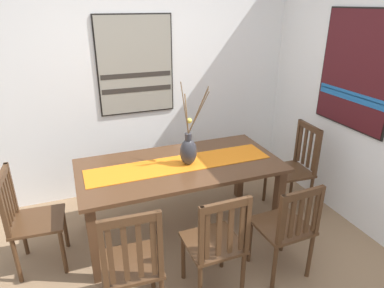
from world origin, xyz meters
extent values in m
cube|color=#8E7051|center=(0.00, 0.00, -0.01)|extent=(6.40, 6.40, 0.03)
cube|color=white|center=(0.00, 1.86, 1.35)|extent=(6.40, 0.12, 2.70)
cube|color=#51331E|center=(0.07, 0.75, 0.74)|extent=(1.91, 0.95, 0.03)
cube|color=#51331E|center=(-0.81, 0.35, 0.36)|extent=(0.08, 0.08, 0.72)
cube|color=#51331E|center=(0.94, 0.35, 0.36)|extent=(0.08, 0.08, 0.72)
cube|color=#51331E|center=(-0.81, 1.14, 0.36)|extent=(0.08, 0.08, 0.72)
cube|color=#51331E|center=(0.94, 1.14, 0.36)|extent=(0.08, 0.08, 0.72)
cube|color=orange|center=(0.07, 0.75, 0.76)|extent=(1.76, 0.36, 0.01)
ellipsoid|color=#333338|center=(0.14, 0.71, 0.88)|extent=(0.16, 0.14, 0.26)
cylinder|color=#333338|center=(0.14, 0.71, 1.04)|extent=(0.07, 0.07, 0.07)
cylinder|color=brown|center=(0.10, 0.71, 1.31)|extent=(0.08, 0.01, 0.48)
cylinder|color=brown|center=(0.20, 0.64, 1.29)|extent=(0.13, 0.15, 0.44)
cylinder|color=brown|center=(0.12, 0.68, 1.21)|extent=(0.05, 0.08, 0.28)
cylinder|color=brown|center=(0.21, 0.65, 1.30)|extent=(0.14, 0.14, 0.46)
cylinder|color=brown|center=(0.15, 0.78, 1.24)|extent=(0.03, 0.14, 0.34)
cylinder|color=brown|center=(0.21, 0.64, 1.28)|extent=(0.14, 0.16, 0.42)
sphere|color=#E5CC4C|center=(0.16, 0.75, 1.18)|extent=(0.05, 0.05, 0.05)
cube|color=#4C301C|center=(0.05, -0.06, 0.45)|extent=(0.42, 0.42, 0.03)
cylinder|color=#4C301C|center=(-0.13, 0.12, 0.22)|extent=(0.04, 0.04, 0.44)
cylinder|color=#4C301C|center=(0.23, 0.12, 0.22)|extent=(0.04, 0.04, 0.44)
cylinder|color=#4C301C|center=(-0.12, -0.24, 0.22)|extent=(0.04, 0.04, 0.44)
cylinder|color=#4C301C|center=(0.24, -0.24, 0.22)|extent=(0.04, 0.04, 0.44)
cube|color=#4C301C|center=(-0.12, -0.25, 0.70)|extent=(0.04, 0.04, 0.47)
cube|color=#4C301C|center=(0.24, -0.25, 0.70)|extent=(0.04, 0.04, 0.47)
cube|color=#4C301C|center=(0.06, -0.25, 0.90)|extent=(0.38, 0.04, 0.06)
cube|color=#4C301C|center=(-0.08, -0.25, 0.68)|extent=(0.04, 0.02, 0.38)
cube|color=#4C301C|center=(0.01, -0.25, 0.68)|extent=(0.04, 0.02, 0.38)
cube|color=#4C301C|center=(0.10, -0.25, 0.68)|extent=(0.04, 0.02, 0.38)
cube|color=#4C301C|center=(0.19, -0.25, 0.68)|extent=(0.04, 0.02, 0.38)
cube|color=#4C301C|center=(1.34, 0.74, 0.45)|extent=(0.44, 0.44, 0.03)
cylinder|color=#4C301C|center=(1.15, 0.58, 0.22)|extent=(0.04, 0.04, 0.44)
cylinder|color=#4C301C|center=(1.17, 0.93, 0.22)|extent=(0.04, 0.04, 0.44)
cylinder|color=#4C301C|center=(1.51, 0.55, 0.22)|extent=(0.04, 0.04, 0.44)
cylinder|color=#4C301C|center=(1.53, 0.91, 0.22)|extent=(0.04, 0.04, 0.44)
cube|color=#4C301C|center=(1.52, 0.55, 0.72)|extent=(0.04, 0.04, 0.51)
cube|color=#4C301C|center=(1.54, 0.91, 0.72)|extent=(0.04, 0.04, 0.51)
cube|color=#4C301C|center=(1.53, 0.73, 0.94)|extent=(0.05, 0.38, 0.06)
cube|color=#4C301C|center=(1.52, 0.60, 0.70)|extent=(0.02, 0.04, 0.42)
cube|color=#4C301C|center=(1.52, 0.69, 0.70)|extent=(0.02, 0.04, 0.42)
cube|color=#4C301C|center=(1.53, 0.78, 0.70)|extent=(0.02, 0.04, 0.42)
cube|color=#4C301C|center=(1.54, 0.87, 0.70)|extent=(0.02, 0.04, 0.42)
cube|color=#4C301C|center=(0.68, -0.07, 0.45)|extent=(0.44, 0.44, 0.03)
cylinder|color=#4C301C|center=(0.49, 0.10, 0.22)|extent=(0.04, 0.04, 0.44)
cylinder|color=#4C301C|center=(0.85, 0.12, 0.22)|extent=(0.04, 0.04, 0.44)
cylinder|color=#4C301C|center=(0.51, -0.26, 0.22)|extent=(0.04, 0.04, 0.44)
cylinder|color=#4C301C|center=(0.87, -0.24, 0.22)|extent=(0.04, 0.04, 0.44)
cube|color=#4C301C|center=(0.51, -0.27, 0.68)|extent=(0.04, 0.04, 0.43)
cube|color=#4C301C|center=(0.87, -0.25, 0.68)|extent=(0.04, 0.04, 0.43)
cube|color=#4C301C|center=(0.69, -0.26, 0.86)|extent=(0.38, 0.05, 0.06)
cube|color=#4C301C|center=(0.54, -0.27, 0.66)|extent=(0.04, 0.02, 0.34)
cube|color=#4C301C|center=(0.61, -0.26, 0.66)|extent=(0.04, 0.02, 0.34)
cube|color=#4C301C|center=(0.69, -0.26, 0.66)|extent=(0.04, 0.02, 0.34)
cube|color=#4C301C|center=(0.76, -0.26, 0.66)|extent=(0.04, 0.02, 0.34)
cube|color=#4C301C|center=(0.84, -0.25, 0.66)|extent=(0.04, 0.02, 0.34)
cube|color=#4C301C|center=(-1.23, 0.73, 0.45)|extent=(0.45, 0.45, 0.03)
cylinder|color=#4C301C|center=(-1.03, 0.90, 0.22)|extent=(0.04, 0.04, 0.44)
cylinder|color=#4C301C|center=(-1.06, 0.54, 0.22)|extent=(0.04, 0.04, 0.44)
cylinder|color=#4C301C|center=(-1.39, 0.92, 0.22)|extent=(0.04, 0.04, 0.44)
cylinder|color=#4C301C|center=(-1.42, 0.56, 0.22)|extent=(0.04, 0.04, 0.44)
cube|color=#4C301C|center=(-1.40, 0.92, 0.70)|extent=(0.04, 0.04, 0.48)
cube|color=#4C301C|center=(-1.43, 0.56, 0.70)|extent=(0.04, 0.04, 0.48)
cube|color=#4C301C|center=(-1.42, 0.74, 0.91)|extent=(0.06, 0.38, 0.06)
cube|color=#4C301C|center=(-1.40, 0.89, 0.69)|extent=(0.02, 0.04, 0.39)
cube|color=#4C301C|center=(-1.41, 0.82, 0.69)|extent=(0.02, 0.04, 0.39)
cube|color=#4C301C|center=(-1.42, 0.74, 0.69)|extent=(0.02, 0.04, 0.39)
cube|color=#4C301C|center=(-1.42, 0.67, 0.69)|extent=(0.02, 0.04, 0.39)
cube|color=#4C301C|center=(-1.43, 0.59, 0.69)|extent=(0.02, 0.04, 0.39)
cube|color=#4C301C|center=(-0.59, -0.06, 0.45)|extent=(0.44, 0.44, 0.03)
cylinder|color=#4C301C|center=(-0.76, 0.13, 0.22)|extent=(0.04, 0.04, 0.44)
cylinder|color=#4C301C|center=(-0.40, 0.11, 0.22)|extent=(0.04, 0.04, 0.44)
cube|color=#4C301C|center=(-0.78, -0.24, 0.72)|extent=(0.04, 0.04, 0.52)
cube|color=#4C301C|center=(-0.42, -0.26, 0.72)|extent=(0.04, 0.04, 0.52)
cube|color=#4C301C|center=(-0.60, -0.25, 0.95)|extent=(0.38, 0.05, 0.06)
cube|color=#4C301C|center=(-0.73, -0.25, 0.70)|extent=(0.04, 0.02, 0.43)
cube|color=#4C301C|center=(-0.64, -0.25, 0.70)|extent=(0.04, 0.02, 0.43)
cube|color=#4C301C|center=(-0.55, -0.26, 0.70)|extent=(0.04, 0.02, 0.43)
cube|color=#4C301C|center=(-0.46, -0.26, 0.70)|extent=(0.04, 0.02, 0.43)
cube|color=black|center=(-0.09, 1.80, 1.52)|extent=(0.85, 0.04, 1.09)
cube|color=gray|center=(-0.09, 1.78, 1.52)|extent=(0.82, 0.01, 1.06)
cube|color=#2D2823|center=(-0.09, 1.77, 1.26)|extent=(0.79, 0.00, 0.06)
cube|color=#2D2823|center=(-0.09, 1.77, 1.42)|extent=(0.79, 0.00, 0.05)
cube|color=black|center=(1.80, 0.51, 1.56)|extent=(0.04, 0.89, 1.14)
cube|color=#471419|center=(1.78, 0.51, 1.56)|extent=(0.01, 0.86, 1.11)
cube|color=#1E60A8|center=(1.77, 0.51, 1.30)|extent=(0.00, 0.83, 0.06)
cube|color=#1E60A8|center=(1.77, 0.51, 1.34)|extent=(0.00, 0.83, 0.04)
camera|label=1|loc=(-0.85, -2.00, 2.18)|focal=31.81mm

